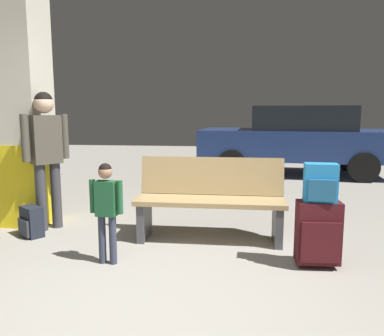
{
  "coord_description": "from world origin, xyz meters",
  "views": [
    {
      "loc": [
        0.64,
        -2.35,
        1.39
      ],
      "look_at": [
        0.21,
        1.3,
        0.85
      ],
      "focal_mm": 35.94,
      "sensor_mm": 36.0,
      "label": 1
    }
  ],
  "objects": [
    {
      "name": "backpack_dark_floor",
      "position": [
        -1.64,
        1.57,
        0.17
      ],
      "size": [
        0.32,
        0.3,
        0.34
      ],
      "color": "#1E232D",
      "rests_on": "ground_plane"
    },
    {
      "name": "bench",
      "position": [
        0.36,
        1.73,
        0.44
      ],
      "size": [
        1.6,
        0.53,
        0.89
      ],
      "color": "tan",
      "rests_on": "ground_plane"
    },
    {
      "name": "backpack_bright",
      "position": [
        1.37,
        1.06,
        0.77
      ],
      "size": [
        0.29,
        0.2,
        0.34
      ],
      "color": "#268CD8",
      "rests_on": "suitcase"
    },
    {
      "name": "adult",
      "position": [
        -1.57,
        1.87,
        1.0
      ],
      "size": [
        0.39,
        0.44,
        1.62
      ],
      "color": "#38383D",
      "rests_on": "ground_plane"
    },
    {
      "name": "child",
      "position": [
        -0.53,
        0.93,
        0.58
      ],
      "size": [
        0.32,
        0.2,
        0.94
      ],
      "color": "#33384C",
      "rests_on": "ground_plane"
    },
    {
      "name": "structural_pillar",
      "position": [
        -1.97,
        2.1,
        1.4
      ],
      "size": [
        0.57,
        0.57,
        2.82
      ],
      "color": "yellow",
      "rests_on": "ground_plane"
    },
    {
      "name": "ground_plane",
      "position": [
        0.0,
        4.0,
        -0.05
      ],
      "size": [
        18.0,
        18.0,
        0.1
      ],
      "primitive_type": "cube",
      "color": "gray"
    },
    {
      "name": "suitcase",
      "position": [
        1.37,
        1.06,
        0.32
      ],
      "size": [
        0.39,
        0.25,
        0.6
      ],
      "color": "#471419",
      "rests_on": "ground_plane"
    },
    {
      "name": "parked_car_near",
      "position": [
        1.93,
        6.39,
        0.81
      ],
      "size": [
        4.22,
        2.05,
        1.51
      ],
      "color": "navy",
      "rests_on": "ground_plane"
    }
  ]
}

